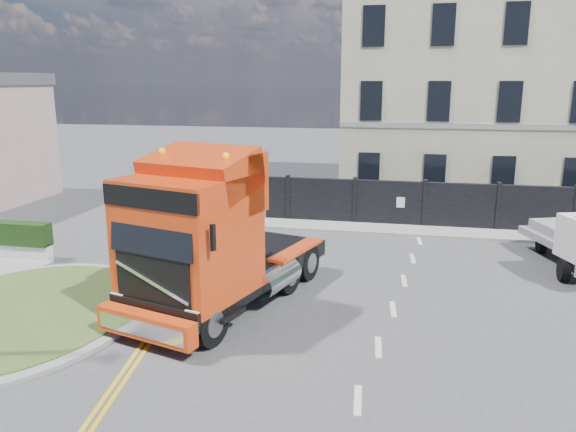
# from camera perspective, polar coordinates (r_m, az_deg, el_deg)

# --- Properties ---
(ground) EXTENTS (120.00, 120.00, 0.00)m
(ground) POSITION_cam_1_polar(r_m,az_deg,el_deg) (16.77, 0.43, -8.13)
(ground) COLOR #424244
(ground) RESTS_ON ground
(traffic_island) EXTENTS (6.80, 6.80, 0.17)m
(traffic_island) POSITION_cam_1_polar(r_m,az_deg,el_deg) (17.00, -25.91, -8.96)
(traffic_island) COLOR gray
(traffic_island) RESTS_ON ground
(hoarding_fence) EXTENTS (18.80, 0.25, 2.00)m
(hoarding_fence) POSITION_cam_1_polar(r_m,az_deg,el_deg) (25.08, 19.49, 0.81)
(hoarding_fence) COLOR black
(hoarding_fence) RESTS_ON ground
(georgian_building) EXTENTS (12.30, 10.30, 12.80)m
(georgian_building) POSITION_cam_1_polar(r_m,az_deg,el_deg) (31.92, 17.44, 12.19)
(georgian_building) COLOR beige
(georgian_building) RESTS_ON ground
(pavement_far) EXTENTS (20.00, 1.60, 0.12)m
(pavement_far) POSITION_cam_1_polar(r_m,az_deg,el_deg) (24.35, 18.30, -1.74)
(pavement_far) COLOR gray
(pavement_far) RESTS_ON ground
(truck) EXTENTS (4.70, 7.83, 4.41)m
(truck) POSITION_cam_1_polar(r_m,az_deg,el_deg) (15.12, -8.29, -2.79)
(truck) COLOR black
(truck) RESTS_ON ground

